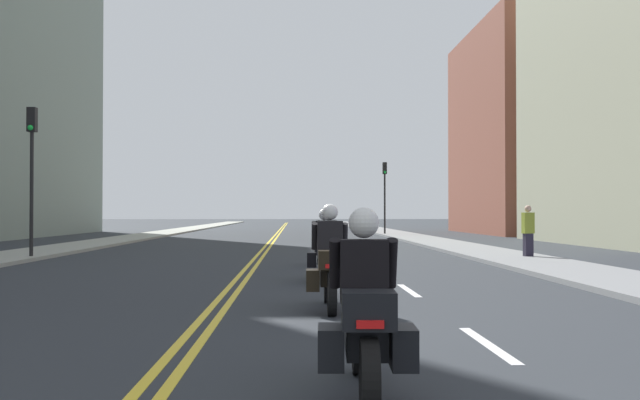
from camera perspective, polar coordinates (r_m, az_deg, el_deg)
ground_plane at (r=48.67m, az=-3.39°, el=-2.78°), size 264.00×264.00×0.00m
sidewalk_left at (r=49.58m, az=-13.01°, el=-2.65°), size 2.67×144.00×0.12m
sidewalk_right at (r=49.16m, az=6.31°, el=-2.69°), size 2.67×144.00×0.12m
centreline_yellow_inner at (r=48.68m, az=-3.53°, el=-2.77°), size 0.12×132.00×0.01m
centreline_yellow_outer at (r=48.67m, az=-3.25°, el=-2.77°), size 0.12×132.00×0.01m
lane_dashes_white at (r=29.76m, az=2.39°, el=-3.92°), size 0.14×56.40×0.01m
building_right_2 at (r=58.13m, az=15.97°, el=5.05°), size 9.25×17.36×15.19m
motorcycle_0 at (r=6.24m, az=3.42°, el=-9.22°), size 0.78×2.23×1.58m
motorcycle_1 at (r=11.78m, az=0.78°, el=-5.20°), size 0.76×2.23×1.67m
motorcycle_2 at (r=16.78m, az=0.34°, el=-3.94°), size 0.78×2.21×1.62m
motorcycle_3 at (r=21.63m, az=0.55°, el=-3.30°), size 0.77×2.07×1.58m
traffic_light_near at (r=26.11m, az=-21.14°, el=3.20°), size 0.28×0.38×4.97m
traffic_light_far at (r=50.92m, az=4.96°, el=1.13°), size 0.28×0.38×4.96m
pedestrian_2 at (r=25.17m, az=15.59°, el=-2.35°), size 0.40×0.30×1.77m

